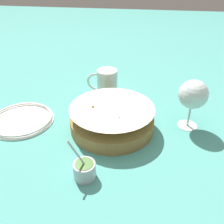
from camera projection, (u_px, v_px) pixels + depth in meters
The scene contains 6 objects.
ground_plane at pixel (106, 126), 0.81m from camera, with size 4.00×4.00×0.00m, color teal.
food_basket at pixel (112, 119), 0.78m from camera, with size 0.26×0.26×0.09m.
sauce_cup at pixel (84, 170), 0.62m from camera, with size 0.07×0.06×0.11m.
wine_glass at pixel (193, 96), 0.76m from camera, with size 0.09×0.09×0.16m.
beer_mug at pixel (107, 84), 0.97m from camera, with size 0.12×0.08×0.10m.
side_plate at pixel (22, 119), 0.83m from camera, with size 0.21×0.21×0.01m.
Camera 1 is at (-0.11, 0.65, 0.48)m, focal length 40.00 mm.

